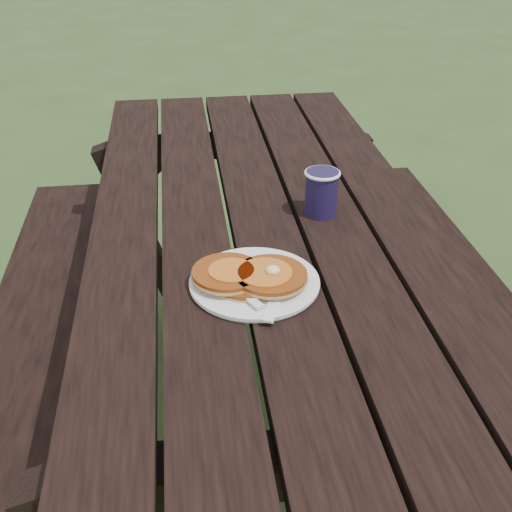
{
  "coord_description": "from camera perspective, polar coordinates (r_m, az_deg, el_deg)",
  "views": [
    {
      "loc": [
        -0.18,
        -1.25,
        1.41
      ],
      "look_at": [
        -0.05,
        -0.25,
        0.8
      ],
      "focal_mm": 45.0,
      "sensor_mm": 36.0,
      "label": 1
    }
  ],
  "objects": [
    {
      "name": "knife",
      "position": [
        1.15,
        1.88,
        -3.24
      ],
      "size": [
        0.08,
        0.18,
        0.0
      ],
      "primitive_type": "cube",
      "rotation": [
        0.0,
        0.0,
        -0.34
      ],
      "color": "white",
      "rests_on": "plate"
    },
    {
      "name": "fork",
      "position": [
        1.14,
        -1.18,
        -3.27
      ],
      "size": [
        0.1,
        0.16,
        0.01
      ],
      "primitive_type": null,
      "rotation": [
        0.0,
        0.0,
        0.48
      ],
      "color": "white",
      "rests_on": "plate"
    },
    {
      "name": "ground",
      "position": [
        1.9,
        0.44,
        -17.04
      ],
      "size": [
        60.0,
        60.0,
        0.0
      ],
      "primitive_type": "plane",
      "color": "#2F431C",
      "rests_on": "ground"
    },
    {
      "name": "plate",
      "position": [
        1.19,
        -0.13,
        -2.4
      ],
      "size": [
        0.29,
        0.29,
        0.01
      ],
      "primitive_type": "cylinder",
      "rotation": [
        0.0,
        0.0,
        -0.25
      ],
      "color": "white",
      "rests_on": "picnic_table"
    },
    {
      "name": "coffee_cup",
      "position": [
        1.43,
        5.85,
        5.85
      ],
      "size": [
        0.08,
        0.08,
        0.1
      ],
      "rotation": [
        0.0,
        0.0,
        0.03
      ],
      "color": "#1C1338",
      "rests_on": "picnic_table"
    },
    {
      "name": "pancake_stack",
      "position": [
        1.18,
        -0.53,
        -1.79
      ],
      "size": [
        0.21,
        0.15,
        0.04
      ],
      "rotation": [
        0.0,
        0.0,
        0.03
      ],
      "color": "#8E3D10",
      "rests_on": "plate"
    },
    {
      "name": "picnic_table",
      "position": [
        1.64,
        0.5,
        -8.45
      ],
      "size": [
        1.36,
        1.8,
        0.75
      ],
      "color": "black",
      "rests_on": "ground"
    }
  ]
}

